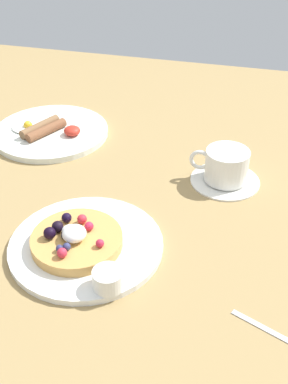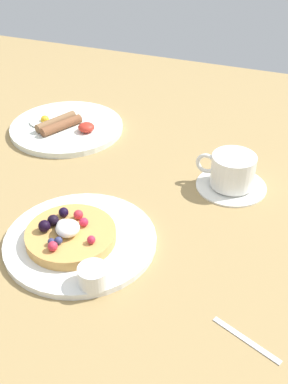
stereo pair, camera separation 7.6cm
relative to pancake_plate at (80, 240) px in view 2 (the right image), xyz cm
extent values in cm
cube|color=#9A7E4E|center=(6.55, 12.62, -2.05)|extent=(180.69, 150.29, 3.00)
cylinder|color=white|center=(0.00, 0.00, 0.00)|extent=(25.00, 25.00, 1.09)
cylinder|color=tan|center=(-1.14, -0.91, 1.44)|extent=(14.67, 14.67, 1.79)
sphere|color=#C92A3F|center=(-1.43, -5.83, 3.12)|extent=(1.55, 1.55, 1.55)
sphere|color=#CB2341|center=(0.27, 1.13, 3.09)|extent=(1.49, 1.49, 1.49)
sphere|color=red|center=(-1.43, 2.49, 3.14)|extent=(1.60, 1.60, 1.60)
sphere|color=#C1243E|center=(3.29, -2.23, 3.00)|extent=(1.32, 1.32, 1.32)
sphere|color=black|center=(-4.45, -0.46, 3.28)|extent=(1.87, 1.87, 1.87)
sphere|color=black|center=(-2.52, -1.93, 3.04)|extent=(1.40, 1.40, 1.40)
sphere|color=black|center=(-4.99, -2.30, 3.32)|extent=(1.95, 1.95, 1.95)
sphere|color=black|center=(-3.98, 2.13, 3.17)|extent=(1.66, 1.66, 1.66)
sphere|color=navy|center=(-1.36, -4.22, 2.96)|extent=(1.24, 1.24, 1.24)
sphere|color=navy|center=(-2.29, -4.81, 2.92)|extent=(1.16, 1.16, 1.16)
ellipsoid|color=white|center=(-2.33, -0.66, 3.09)|extent=(2.50, 2.50, 1.50)
ellipsoid|color=white|center=(-1.13, -1.61, 3.49)|extent=(3.84, 3.84, 2.31)
cylinder|color=white|center=(6.08, -8.25, 2.05)|extent=(4.51, 4.51, 3.01)
cylinder|color=maroon|center=(6.08, -8.25, 2.65)|extent=(3.70, 3.70, 0.36)
cylinder|color=white|center=(-21.21, 33.90, 0.12)|extent=(25.83, 25.83, 1.34)
cylinder|color=brown|center=(-21.12, 31.58, 1.81)|extent=(6.27, 10.13, 2.04)
cylinder|color=brown|center=(-23.18, 32.69, 1.81)|extent=(5.96, 10.21, 2.04)
ellipsoid|color=white|center=(-26.30, 33.04, 1.09)|extent=(7.59, 6.45, 0.60)
sphere|color=yellow|center=(-26.30, 33.04, 1.59)|extent=(2.00, 2.00, 2.00)
ellipsoid|color=red|center=(-15.50, 32.81, 1.79)|extent=(3.65, 3.65, 2.01)
cylinder|color=white|center=(19.43, 24.97, -0.19)|extent=(13.49, 13.49, 0.71)
cylinder|color=white|center=(19.43, 24.97, 3.23)|extent=(8.34, 8.34, 6.15)
torus|color=white|center=(14.26, 25.05, 3.54)|extent=(4.25, 0.86, 4.24)
cylinder|color=#946C59|center=(19.43, 24.97, 5.20)|extent=(7.09, 7.09, 0.49)
cube|color=silver|center=(29.28, -9.26, -0.40)|extent=(9.89, 4.66, 0.30)
camera|label=1|loc=(23.96, -53.58, 51.77)|focal=44.58mm
camera|label=2|loc=(31.19, -51.22, 51.77)|focal=44.58mm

